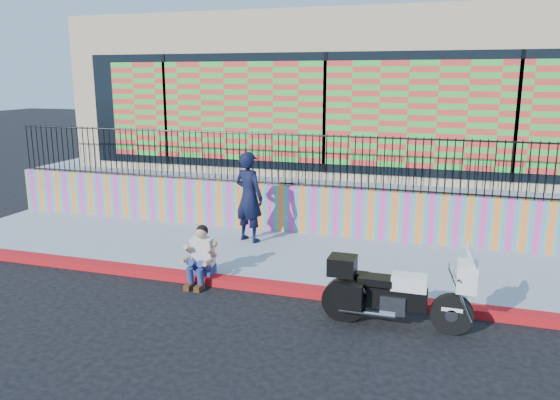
% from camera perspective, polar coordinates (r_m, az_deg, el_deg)
% --- Properties ---
extents(ground, '(90.00, 90.00, 0.00)m').
position_cam_1_polar(ground, '(9.77, -1.13, -9.45)').
color(ground, black).
rests_on(ground, ground).
extents(red_curb, '(16.00, 0.30, 0.15)m').
position_cam_1_polar(red_curb, '(9.74, -1.13, -9.04)').
color(red_curb, '#B40C20').
rests_on(red_curb, ground).
extents(sidewalk, '(16.00, 3.00, 0.15)m').
position_cam_1_polar(sidewalk, '(11.22, 1.57, -6.05)').
color(sidewalk, gray).
rests_on(sidewalk, ground).
extents(mural_wall, '(16.00, 0.20, 1.10)m').
position_cam_1_polar(mural_wall, '(12.53, 3.61, -1.07)').
color(mural_wall, '#E03B9E').
rests_on(mural_wall, sidewalk).
extents(metal_fence, '(15.80, 0.04, 1.20)m').
position_cam_1_polar(metal_fence, '(12.31, 3.68, 4.13)').
color(metal_fence, black).
rests_on(metal_fence, mural_wall).
extents(elevated_platform, '(16.00, 10.00, 1.25)m').
position_cam_1_polar(elevated_platform, '(17.43, 7.67, 2.53)').
color(elevated_platform, gray).
rests_on(elevated_platform, ground).
extents(storefront_building, '(14.00, 8.06, 4.00)m').
position_cam_1_polar(storefront_building, '(16.95, 7.81, 11.16)').
color(storefront_building, tan).
rests_on(storefront_building, elevated_platform).
extents(police_motorcycle, '(2.20, 0.73, 1.37)m').
position_cam_1_polar(police_motorcycle, '(8.43, 11.86, -9.24)').
color(police_motorcycle, black).
rests_on(police_motorcycle, ground).
extents(police_officer, '(0.84, 0.70, 1.98)m').
position_cam_1_polar(police_officer, '(11.87, -3.27, 0.33)').
color(police_officer, black).
rests_on(police_officer, sidewalk).
extents(seated_man, '(0.54, 0.71, 1.06)m').
position_cam_1_polar(seated_man, '(9.98, -8.39, -6.34)').
color(seated_man, navy).
rests_on(seated_man, ground).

